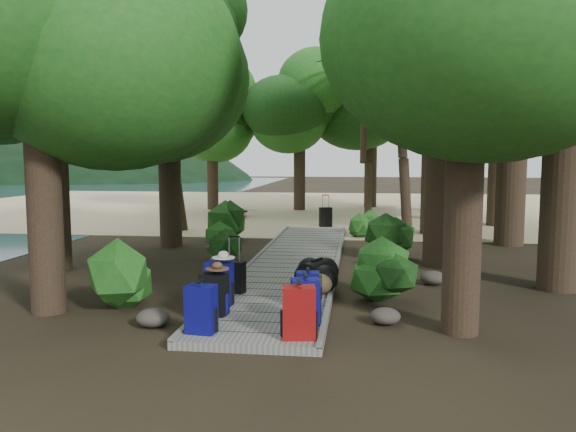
% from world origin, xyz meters
% --- Properties ---
extents(ground, '(120.00, 120.00, 0.00)m').
position_xyz_m(ground, '(0.00, 0.00, 0.00)').
color(ground, '#302518').
rests_on(ground, ground).
extents(sand_beach, '(40.00, 22.00, 0.02)m').
position_xyz_m(sand_beach, '(0.00, 16.00, 0.01)').
color(sand_beach, tan).
rests_on(sand_beach, ground).
extents(boardwalk, '(2.00, 12.00, 0.12)m').
position_xyz_m(boardwalk, '(0.00, 1.00, 0.06)').
color(boardwalk, gray).
rests_on(boardwalk, ground).
extents(backpack_left_a, '(0.42, 0.32, 0.73)m').
position_xyz_m(backpack_left_a, '(-0.66, -4.59, 0.48)').
color(backpack_left_a, '#0A046E').
rests_on(backpack_left_a, boardwalk).
extents(backpack_left_b, '(0.42, 0.33, 0.70)m').
position_xyz_m(backpack_left_b, '(-0.71, -3.72, 0.47)').
color(backpack_left_b, black).
rests_on(backpack_left_b, boardwalk).
extents(backpack_left_c, '(0.43, 0.32, 0.78)m').
position_xyz_m(backpack_left_c, '(-0.77, -3.17, 0.51)').
color(backpack_left_c, '#0A046E').
rests_on(backpack_left_c, boardwalk).
extents(backpack_right_a, '(0.47, 0.36, 0.77)m').
position_xyz_m(backpack_right_a, '(0.67, -4.64, 0.50)').
color(backpack_right_a, '#920210').
rests_on(backpack_right_a, boardwalk).
extents(backpack_right_b, '(0.45, 0.36, 0.72)m').
position_xyz_m(backpack_right_b, '(0.69, -3.99, 0.48)').
color(backpack_right_b, '#0A046E').
rests_on(backpack_right_b, boardwalk).
extents(backpack_right_c, '(0.38, 0.29, 0.62)m').
position_xyz_m(backpack_right_c, '(0.64, -3.07, 0.43)').
color(backpack_right_c, '#0A046E').
rests_on(backpack_right_c, boardwalk).
extents(backpack_right_d, '(0.35, 0.28, 0.48)m').
position_xyz_m(backpack_right_d, '(0.66, -2.68, 0.36)').
color(backpack_right_d, '#363D1C').
rests_on(backpack_right_d, boardwalk).
extents(duffel_right_khaki, '(0.44, 0.62, 0.40)m').
position_xyz_m(duffel_right_khaki, '(0.79, -1.94, 0.32)').
color(duffel_right_khaki, brown).
rests_on(duffel_right_khaki, boardwalk).
extents(duffel_right_black, '(0.78, 0.92, 0.50)m').
position_xyz_m(duffel_right_black, '(0.69, -1.75, 0.37)').
color(duffel_right_black, black).
rests_on(duffel_right_black, boardwalk).
extents(suitcase_on_boardwalk, '(0.40, 0.28, 0.55)m').
position_xyz_m(suitcase_on_boardwalk, '(-0.71, -2.31, 0.40)').
color(suitcase_on_boardwalk, black).
rests_on(suitcase_on_boardwalk, boardwalk).
extents(lone_suitcase_on_sand, '(0.49, 0.37, 0.69)m').
position_xyz_m(lone_suitcase_on_sand, '(0.26, 8.10, 0.36)').
color(lone_suitcase_on_sand, black).
rests_on(lone_suitcase_on_sand, sand_beach).
extents(hat_brown, '(0.36, 0.36, 0.11)m').
position_xyz_m(hat_brown, '(-0.66, -3.72, 0.87)').
color(hat_brown, '#51351E').
rests_on(hat_brown, backpack_left_b).
extents(hat_white, '(0.37, 0.37, 0.12)m').
position_xyz_m(hat_white, '(-0.69, -3.20, 0.96)').
color(hat_white, silver).
rests_on(hat_white, backpack_left_c).
extents(kayak, '(1.59, 3.49, 0.34)m').
position_xyz_m(kayak, '(-3.38, 10.96, 0.19)').
color(kayak, '#B32B0F').
rests_on(kayak, sand_beach).
extents(sun_lounger, '(0.65, 1.69, 0.54)m').
position_xyz_m(sun_lounger, '(3.15, 9.66, 0.29)').
color(sun_lounger, silver).
rests_on(sun_lounger, sand_beach).
extents(tree_right_a, '(4.49, 4.49, 7.48)m').
position_xyz_m(tree_right_a, '(2.87, -3.76, 3.74)').
color(tree_right_a, black).
rests_on(tree_right_a, ground).
extents(tree_right_b, '(5.84, 5.84, 10.42)m').
position_xyz_m(tree_right_b, '(5.16, -0.84, 5.21)').
color(tree_right_b, black).
rests_on(tree_right_b, ground).
extents(tree_right_c, '(4.73, 4.73, 8.19)m').
position_xyz_m(tree_right_c, '(3.19, 1.29, 4.10)').
color(tree_right_c, black).
rests_on(tree_right_c, ground).
extents(tree_right_d, '(6.32, 6.32, 11.59)m').
position_xyz_m(tree_right_d, '(5.67, 4.68, 5.80)').
color(tree_right_d, black).
rests_on(tree_right_d, ground).
extents(tree_right_e, '(5.35, 5.35, 9.63)m').
position_xyz_m(tree_right_e, '(3.75, 6.75, 4.82)').
color(tree_right_e, black).
rests_on(tree_right_e, ground).
extents(tree_right_f, '(5.87, 5.87, 10.49)m').
position_xyz_m(tree_right_f, '(6.41, 9.23, 5.24)').
color(tree_right_f, black).
rests_on(tree_right_f, ground).
extents(tree_left_a, '(4.62, 4.62, 7.69)m').
position_xyz_m(tree_left_a, '(-3.50, -3.49, 3.85)').
color(tree_left_a, black).
rests_on(tree_left_a, ground).
extents(tree_left_b, '(4.53, 4.53, 8.16)m').
position_xyz_m(tree_left_b, '(-5.21, -0.17, 4.08)').
color(tree_left_b, black).
rests_on(tree_left_b, ground).
extents(tree_left_c, '(5.07, 5.07, 8.82)m').
position_xyz_m(tree_left_c, '(-3.80, 3.32, 4.41)').
color(tree_left_c, black).
rests_on(tree_left_c, ground).
extents(tree_back_a, '(4.53, 4.53, 7.84)m').
position_xyz_m(tree_back_a, '(-1.35, 14.45, 3.92)').
color(tree_back_a, black).
rests_on(tree_back_a, ground).
extents(tree_back_b, '(4.90, 4.90, 8.75)m').
position_xyz_m(tree_back_b, '(1.99, 16.38, 4.37)').
color(tree_back_b, black).
rests_on(tree_back_b, ground).
extents(tree_back_c, '(5.31, 5.31, 9.55)m').
position_xyz_m(tree_back_c, '(4.73, 14.80, 4.78)').
color(tree_back_c, black).
rests_on(tree_back_c, ground).
extents(tree_back_d, '(4.49, 4.49, 7.48)m').
position_xyz_m(tree_back_d, '(-5.44, 14.10, 3.74)').
color(tree_back_d, black).
rests_on(tree_back_d, ground).
extents(palm_right_a, '(4.32, 4.32, 7.36)m').
position_xyz_m(palm_right_a, '(3.05, 5.65, 3.68)').
color(palm_right_a, '#154713').
rests_on(palm_right_a, ground).
extents(palm_right_b, '(4.44, 4.44, 8.58)m').
position_xyz_m(palm_right_b, '(4.69, 10.87, 4.29)').
color(palm_right_b, '#154713').
rests_on(palm_right_b, ground).
extents(palm_right_c, '(4.19, 4.19, 6.66)m').
position_xyz_m(palm_right_c, '(2.05, 11.90, 3.33)').
color(palm_right_c, '#154713').
rests_on(palm_right_c, ground).
extents(palm_left_a, '(4.79, 4.79, 7.63)m').
position_xyz_m(palm_left_a, '(-4.78, 6.49, 3.81)').
color(palm_left_a, '#154713').
rests_on(palm_left_a, ground).
extents(rock_left_a, '(0.50, 0.45, 0.27)m').
position_xyz_m(rock_left_a, '(-1.55, -4.05, 0.14)').
color(rock_left_a, '#4C473F').
rests_on(rock_left_a, ground).
extents(rock_left_b, '(0.39, 0.35, 0.22)m').
position_xyz_m(rock_left_b, '(-2.75, -2.18, 0.11)').
color(rock_left_b, '#4C473F').
rests_on(rock_left_b, ground).
extents(rock_left_c, '(0.56, 0.50, 0.31)m').
position_xyz_m(rock_left_c, '(-1.61, 0.39, 0.15)').
color(rock_left_c, '#4C473F').
rests_on(rock_left_c, ground).
extents(rock_left_d, '(0.32, 0.29, 0.18)m').
position_xyz_m(rock_left_d, '(-2.44, 2.64, 0.09)').
color(rock_left_d, '#4C473F').
rests_on(rock_left_d, ground).
extents(rock_right_a, '(0.46, 0.41, 0.25)m').
position_xyz_m(rock_right_a, '(1.84, -3.50, 0.13)').
color(rock_right_a, '#4C473F').
rests_on(rock_right_a, ground).
extents(rock_right_b, '(0.50, 0.45, 0.27)m').
position_xyz_m(rock_right_b, '(2.88, -0.72, 0.14)').
color(rock_right_b, '#4C473F').
rests_on(rock_right_b, ground).
extents(rock_right_c, '(0.27, 0.25, 0.15)m').
position_xyz_m(rock_right_c, '(1.56, 1.30, 0.07)').
color(rock_right_c, '#4C473F').
rests_on(rock_right_c, ground).
extents(shrub_left_a, '(1.12, 1.12, 1.01)m').
position_xyz_m(shrub_left_a, '(-2.48, -3.15, 0.50)').
color(shrub_left_a, '#194F17').
rests_on(shrub_left_a, ground).
extents(shrub_left_b, '(1.03, 1.03, 0.92)m').
position_xyz_m(shrub_left_b, '(-1.86, 1.41, 0.46)').
color(shrub_left_b, '#194F17').
rests_on(shrub_left_b, ground).
extents(shrub_left_c, '(1.27, 1.27, 1.14)m').
position_xyz_m(shrub_left_c, '(-2.45, 4.53, 0.57)').
color(shrub_left_c, '#194F17').
rests_on(shrub_left_c, ground).
extents(shrub_right_a, '(1.15, 1.15, 1.03)m').
position_xyz_m(shrub_right_a, '(1.88, -2.16, 0.52)').
color(shrub_right_a, '#194F17').
rests_on(shrub_right_a, ground).
extents(shrub_right_b, '(1.19, 1.19, 1.07)m').
position_xyz_m(shrub_right_b, '(2.24, 2.05, 0.54)').
color(shrub_right_b, '#194F17').
rests_on(shrub_right_b, ground).
extents(shrub_right_c, '(0.77, 0.77, 0.69)m').
position_xyz_m(shrub_right_c, '(1.65, 5.72, 0.35)').
color(shrub_right_c, '#194F17').
rests_on(shrub_right_c, ground).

